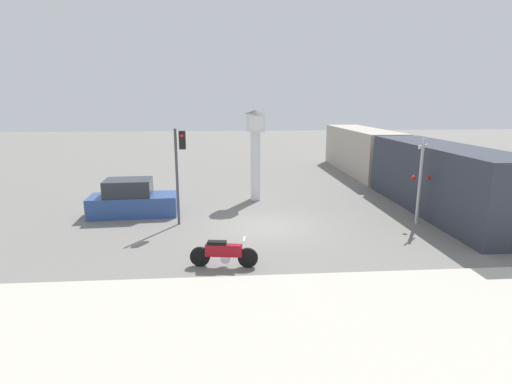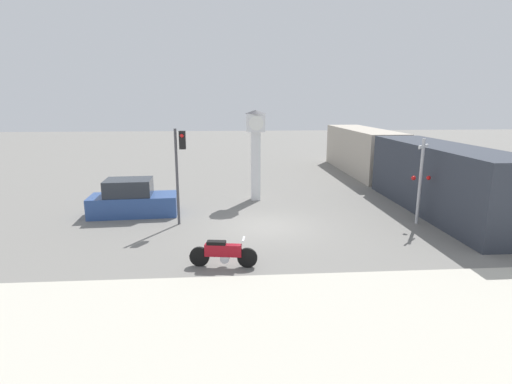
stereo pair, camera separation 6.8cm
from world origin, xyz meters
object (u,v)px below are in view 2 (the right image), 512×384
Objects in this scene: clock_tower at (256,141)px; traffic_light at (180,160)px; freight_train at (393,162)px; parked_car at (133,200)px; motorcycle at (223,253)px; railroad_crossing_signal at (421,178)px.

clock_tower reaches higher than traffic_light.
freight_train is at bearing 28.93° from traffic_light.
clock_tower is 1.17× the size of parked_car.
clock_tower is at bearing 19.36° from parked_car.
railroad_crossing_signal is (8.88, 4.30, 1.64)m from motorcycle.
freight_train is 16.30m from parked_car.
freight_train reaches higher than motorcycle.
freight_train reaches higher than parked_car.
clock_tower is 9.61m from freight_train.
motorcycle is 0.59× the size of railroad_crossing_signal.
freight_train is (10.88, 12.07, 1.21)m from motorcycle.
clock_tower is 0.22× the size of freight_train.
freight_train is at bearing 55.95° from motorcycle.
parked_car is (-6.29, -2.68, -2.58)m from clock_tower.
clock_tower reaches higher than motorcycle.
traffic_light is (-3.70, -4.42, -0.34)m from clock_tower.
parked_car is at bearing -156.89° from clock_tower.
motorcycle is at bearing -154.14° from railroad_crossing_signal.
clock_tower is (1.79, 9.42, 2.83)m from motorcycle.
traffic_light is 10.85m from railroad_crossing_signal.
motorcycle is 0.54× the size of parked_car.
clock_tower reaches higher than freight_train.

